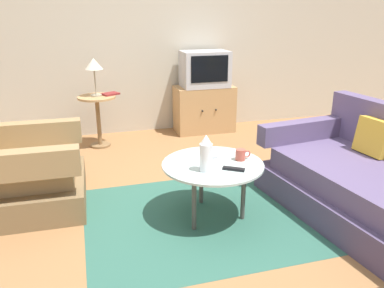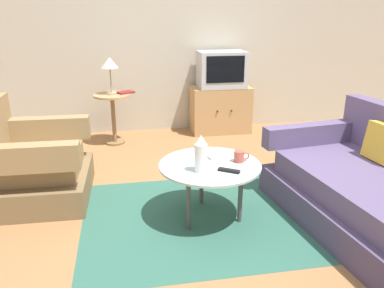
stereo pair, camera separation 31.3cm
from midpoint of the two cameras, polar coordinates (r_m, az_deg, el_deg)
The scene contains 15 objects.
ground_plane at distance 3.31m, azimuth -1.23°, elevation -9.83°, with size 16.00×16.00×0.00m, color olive.
back_wall at distance 5.32m, azimuth -8.49°, elevation 16.29°, with size 9.00×0.12×2.70m, color #BCB29E.
area_rug at distance 3.24m, azimuth 0.11°, elevation -10.51°, with size 2.03×1.54×0.00m, color #2D5B4C.
armchair at distance 3.63m, azimuth -25.75°, elevation -3.94°, with size 0.88×0.94×0.87m.
couch at distance 3.34m, azimuth 23.46°, elevation -6.05°, with size 1.22×1.99×0.84m.
coffee_table at distance 3.05m, azimuth 0.13°, elevation -3.60°, with size 0.80×0.80×0.46m.
side_table at distance 4.85m, azimuth -15.45°, elevation 4.65°, with size 0.44×0.44×0.62m.
tv_stand at distance 5.32m, azimuth 0.10°, elevation 5.14°, with size 0.78×0.44×0.62m.
television at distance 5.20m, azimuth 0.14°, elevation 10.91°, with size 0.61×0.41×0.47m.
table_lamp at distance 4.75m, azimuth -16.06°, elevation 10.92°, with size 0.20×0.20×0.44m.
vase at distance 2.85m, azimuth -1.09°, elevation -1.47°, with size 0.10×0.10×0.28m.
mug at distance 3.10m, azimuth 4.31°, elevation -1.62°, with size 0.13×0.08×0.09m.
tv_remote_dark at distance 2.91m, azimuth 3.06°, elevation -3.73°, with size 0.16×0.13×0.02m.
tv_remote_silver at distance 3.18m, azimuth -0.36°, elevation -1.67°, with size 0.10×0.17×0.02m.
book at distance 4.85m, azimuth -13.70°, elevation 7.12°, with size 0.23×0.21×0.02m.
Camera 1 is at (-0.89, -2.76, 1.61)m, focal length 36.46 mm.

